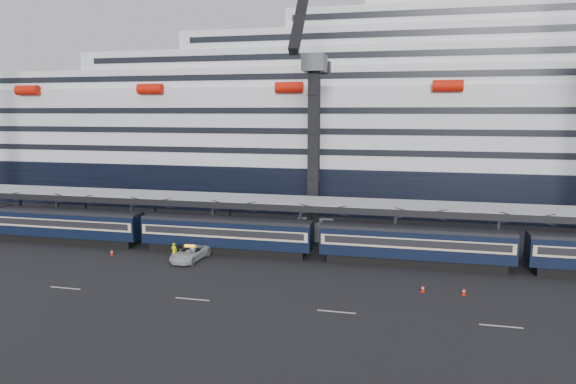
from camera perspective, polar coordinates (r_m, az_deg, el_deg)
name	(u,v)px	position (r m, az deg, el deg)	size (l,w,h in m)	color
ground	(519,308)	(45.40, 24.30, -11.69)	(260.00, 260.00, 0.00)	black
train	(449,246)	(53.57, 17.49, -5.72)	(133.05, 3.00, 4.05)	black
canopy	(495,210)	(57.37, 21.97, -1.89)	(130.00, 6.25, 5.53)	#93959B
cruise_ship	(458,130)	(88.13, 18.38, 6.52)	(214.09, 28.84, 34.00)	black
crane_dark_near	(313,141)	(61.39, 2.82, 5.71)	(4.50, 17.75, 35.08)	#45474C
pickup_truck	(190,253)	(54.81, -10.84, -6.71)	(2.46, 5.33, 1.48)	silver
worker	(174,251)	(55.61, -12.54, -6.40)	(0.63, 0.42, 1.74)	yellow
traffic_cone_b	(112,252)	(58.99, -18.98, -6.33)	(0.34, 0.34, 0.67)	red
traffic_cone_c	(423,288)	(46.37, 14.75, -10.29)	(0.35, 0.35, 0.69)	red
traffic_cone_d	(464,291)	(46.63, 18.95, -10.40)	(0.33, 0.33, 0.67)	red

